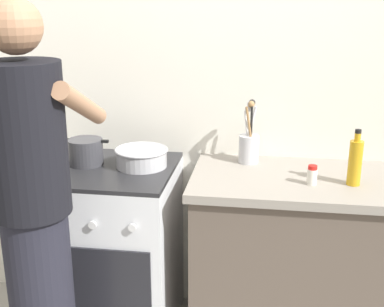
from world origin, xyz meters
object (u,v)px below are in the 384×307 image
stove_range (116,251)px  spice_bottle (312,175)px  utensil_crock (249,144)px  oil_bottle (355,162)px  pot (86,152)px  person (35,221)px  mixing_bowl (141,157)px

stove_range → spice_bottle: size_ratio=10.15×
utensil_crock → oil_bottle: (0.47, -0.24, 0.01)m
pot → person: size_ratio=0.14×
mixing_bowl → person: bearing=-115.7°
mixing_bowl → utensil_crock: utensil_crock is taller
utensil_crock → spice_bottle: bearing=-42.8°
mixing_bowl → person: person is taller
pot → spice_bottle: pot is taller
stove_range → oil_bottle: (1.13, -0.06, 0.56)m
utensil_crock → oil_bottle: utensil_crock is taller
stove_range → pot: 0.53m
spice_bottle → mixing_bowl: bearing=171.0°
spice_bottle → stove_range: bearing=174.8°
pot → person: (-0.00, -0.58, -0.10)m
mixing_bowl → stove_range: bearing=-163.4°
mixing_bowl → person: size_ratio=0.15×
utensil_crock → spice_bottle: size_ratio=3.62×
pot → mixing_bowl: size_ratio=0.91×
spice_bottle → person: (-1.09, -0.46, -0.08)m
person → oil_bottle: bearing=20.9°
mixing_bowl → oil_bottle: 0.99m
pot → oil_bottle: size_ratio=0.94×
oil_bottle → pot: bearing=175.7°
spice_bottle → person: person is taller
person → spice_bottle: bearing=22.9°
stove_range → pot: bearing=166.4°
mixing_bowl → spice_bottle: mixing_bowl is taller
spice_bottle → oil_bottle: 0.19m
mixing_bowl → utensil_crock: 0.54m
stove_range → person: size_ratio=0.53×
mixing_bowl → person: (-0.28, -0.59, -0.09)m
oil_bottle → person: bearing=-159.1°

